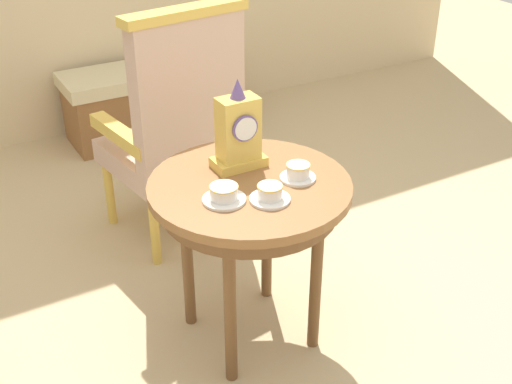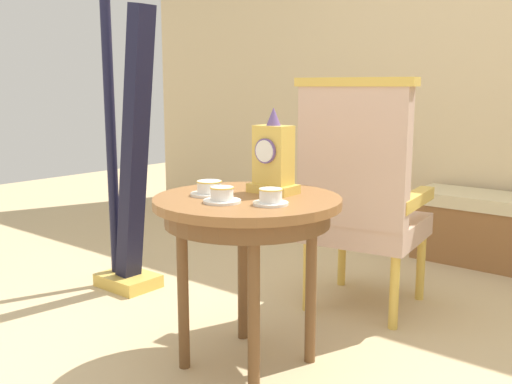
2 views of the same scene
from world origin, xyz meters
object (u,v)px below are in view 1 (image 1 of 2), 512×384
(side_table, at_px, (250,202))
(window_bench, at_px, (152,100))
(teacup_center, at_px, (298,172))
(teacup_right, at_px, (270,194))
(mantel_clock, at_px, (238,133))
(teacup_left, at_px, (224,194))
(armchair, at_px, (177,125))

(side_table, distance_m, window_bench, 2.06)
(teacup_center, distance_m, window_bench, 2.12)
(teacup_right, height_order, teacup_center, same)
(mantel_clock, height_order, window_bench, mantel_clock)
(teacup_right, bearing_deg, mantel_clock, 84.20)
(teacup_right, bearing_deg, teacup_center, 26.13)
(teacup_left, distance_m, teacup_center, 0.30)
(teacup_left, xyz_separation_m, armchair, (0.19, 0.84, -0.12))
(teacup_center, xyz_separation_m, mantel_clock, (-0.13, 0.19, 0.11))
(mantel_clock, distance_m, armchair, 0.69)
(teacup_center, relative_size, mantel_clock, 0.38)
(teacup_left, xyz_separation_m, teacup_center, (0.30, 0.01, 0.00))
(teacup_center, height_order, window_bench, teacup_center)
(armchair, relative_size, window_bench, 1.04)
(teacup_right, height_order, armchair, armchair)
(teacup_center, xyz_separation_m, window_bench, (0.23, 2.05, -0.49))
(armchair, bearing_deg, window_bench, 74.61)
(mantel_clock, bearing_deg, window_bench, 78.85)
(teacup_left, distance_m, window_bench, 2.18)
(side_table, bearing_deg, teacup_left, -153.31)
(teacup_center, height_order, mantel_clock, mantel_clock)
(teacup_left, relative_size, armchair, 0.13)
(armchair, xyz_separation_m, window_bench, (0.33, 1.21, -0.37))
(mantel_clock, bearing_deg, teacup_right, -95.80)
(side_table, distance_m, teacup_center, 0.20)
(teacup_center, xyz_separation_m, armchair, (-0.10, 0.84, -0.12))
(side_table, xyz_separation_m, armchair, (0.06, 0.77, -0.01))
(side_table, relative_size, teacup_left, 4.89)
(teacup_right, xyz_separation_m, mantel_clock, (0.03, 0.27, 0.11))
(teacup_left, distance_m, armchair, 0.87)
(window_bench, bearing_deg, mantel_clock, -101.15)
(teacup_left, bearing_deg, armchair, 77.06)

